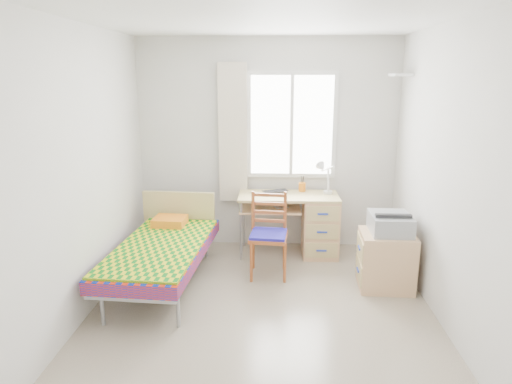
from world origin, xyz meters
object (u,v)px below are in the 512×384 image
bed (163,248)px  chair (269,229)px  cabinet (386,260)px  desk (314,222)px  printer (390,223)px

bed → chair: 1.15m
bed → cabinet: bearing=3.9°
cabinet → desk: bearing=130.0°
bed → desk: bed is taller
cabinet → chair: bearing=169.6°
chair → cabinet: chair is taller
desk → cabinet: size_ratio=2.05×
bed → printer: bed is taller
cabinet → printer: bearing=56.7°
bed → printer: 2.36m
bed → chair: chair is taller
desk → printer: printer is taller
printer → cabinet: bearing=-125.2°
desk → chair: (-0.54, -0.60, 0.11)m
bed → cabinet: bed is taller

